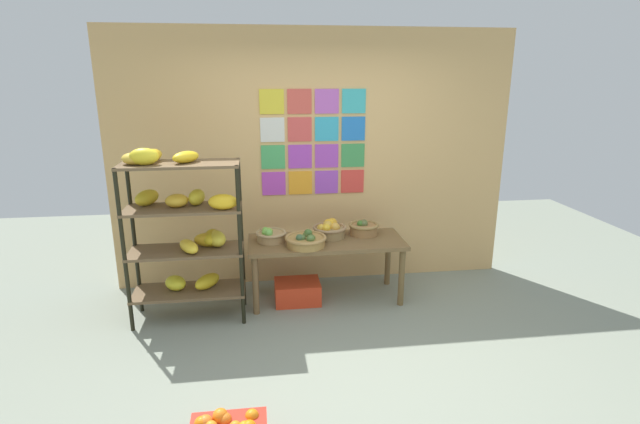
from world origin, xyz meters
name	(u,v)px	position (x,y,z in m)	size (l,w,h in m)	color
ground	(341,367)	(0.00, 0.00, 0.00)	(9.46, 9.46, 0.00)	gray
back_wall_with_art	(314,160)	(0.00, 1.76, 1.34)	(4.20, 0.07, 2.67)	tan
banana_shelf_unit	(185,223)	(-1.25, 1.00, 0.93)	(1.02, 0.51, 1.61)	black
display_table	(326,247)	(0.06, 1.22, 0.55)	(1.54, 0.62, 0.62)	brown
fruit_basket_back_left	(306,240)	(-0.16, 1.08, 0.68)	(0.40, 0.40, 0.15)	#A47E40
fruit_basket_back_right	(364,228)	(0.46, 1.35, 0.69)	(0.31, 0.31, 0.15)	#9C7140
fruit_basket_centre	(271,235)	(-0.49, 1.27, 0.68)	(0.30, 0.30, 0.14)	tan
fruit_basket_left	(330,229)	(0.10, 1.32, 0.70)	(0.34, 0.34, 0.18)	olive
produce_crate_under_table	(297,292)	(-0.24, 1.18, 0.11)	(0.45, 0.34, 0.21)	red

